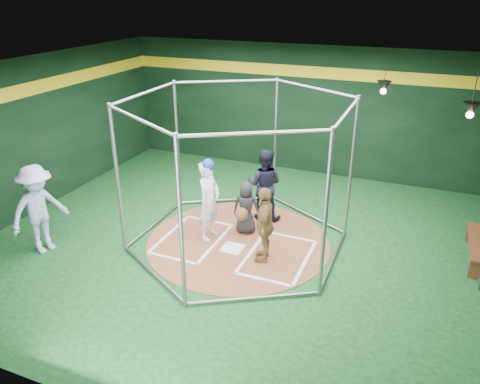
% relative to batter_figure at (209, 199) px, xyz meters
% --- Properties ---
extents(room_shell, '(10.10, 9.10, 3.53)m').
position_rel_batter_figure_xyz_m(room_shell, '(0.63, 0.05, 0.87)').
color(room_shell, '#0C3915').
rests_on(room_shell, ground).
extents(clay_disc, '(3.80, 3.80, 0.01)m').
position_rel_batter_figure_xyz_m(clay_disc, '(0.63, 0.04, -0.88)').
color(clay_disc, brown).
rests_on(clay_disc, ground).
extents(home_plate, '(0.43, 0.43, 0.01)m').
position_rel_batter_figure_xyz_m(home_plate, '(0.63, -0.26, -0.87)').
color(home_plate, white).
rests_on(home_plate, clay_disc).
extents(batter_box_left, '(1.17, 1.77, 0.01)m').
position_rel_batter_figure_xyz_m(batter_box_left, '(-0.32, -0.21, -0.87)').
color(batter_box_left, white).
rests_on(batter_box_left, clay_disc).
extents(batter_box_right, '(1.17, 1.77, 0.01)m').
position_rel_batter_figure_xyz_m(batter_box_right, '(1.58, -0.21, -0.87)').
color(batter_box_right, white).
rests_on(batter_box_right, clay_disc).
extents(batting_cage, '(4.05, 4.67, 3.00)m').
position_rel_batter_figure_xyz_m(batting_cage, '(0.63, 0.04, 0.61)').
color(batting_cage, gray).
rests_on(batting_cage, ground).
extents(pendant_lamp_near, '(0.34, 0.34, 0.90)m').
position_rel_batter_figure_xyz_m(pendant_lamp_near, '(2.83, 3.64, 1.86)').
color(pendant_lamp_near, black).
rests_on(pendant_lamp_near, room_shell).
extents(pendant_lamp_far, '(0.34, 0.34, 0.90)m').
position_rel_batter_figure_xyz_m(pendant_lamp_far, '(4.63, 2.04, 1.86)').
color(pendant_lamp_far, black).
rests_on(pendant_lamp_far, room_shell).
extents(batter_figure, '(0.45, 0.65, 1.75)m').
position_rel_batter_figure_xyz_m(batter_figure, '(0.00, 0.00, 0.00)').
color(batter_figure, white).
rests_on(batter_figure, clay_disc).
extents(visitor_leopard, '(0.56, 0.94, 1.50)m').
position_rel_batter_figure_xyz_m(visitor_leopard, '(1.35, -0.38, -0.12)').
color(visitor_leopard, tan).
rests_on(visitor_leopard, clay_disc).
extents(catcher_figure, '(0.63, 0.63, 1.15)m').
position_rel_batter_figure_xyz_m(catcher_figure, '(0.62, 0.48, -0.30)').
color(catcher_figure, black).
rests_on(catcher_figure, clay_disc).
extents(umpire, '(0.87, 0.71, 1.64)m').
position_rel_batter_figure_xyz_m(umpire, '(0.75, 1.27, -0.05)').
color(umpire, black).
rests_on(umpire, clay_disc).
extents(bystander_blue, '(0.96, 1.31, 1.82)m').
position_rel_batter_figure_xyz_m(bystander_blue, '(-2.84, -1.72, 0.02)').
color(bystander_blue, '#A1B1D5').
rests_on(bystander_blue, ground).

